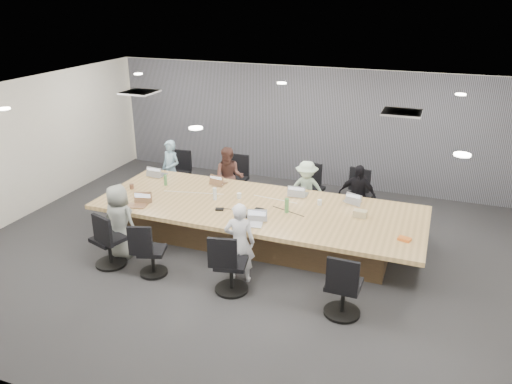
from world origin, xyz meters
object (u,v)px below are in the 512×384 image
(chair_3, at_px, (359,200))
(mug_brown, at_px, (132,186))
(person_2, at_px, (306,190))
(canvas_bag, at_px, (360,214))
(chair_1, at_px, (236,183))
(laptop_3, at_px, (352,201))
(laptop_2, at_px, (299,194))
(person_4, at_px, (120,221))
(person_0, at_px, (171,170))
(snack_packet, at_px, (405,239))
(laptop_4, at_px, (137,206))
(stapler, at_px, (244,215))
(chair_6, at_px, (231,268))
(chair_4, at_px, (109,243))
(person_1, at_px, (229,178))
(laptop_1, at_px, (218,183))
(conference_table, at_px, (258,222))
(chair_2, at_px, (310,193))
(laptop_0, at_px, (158,174))
(person_6, at_px, (240,242))
(bottle_clear, at_px, (215,194))
(laptop_6, at_px, (252,225))
(chair_7, at_px, (343,289))
(chair_0, at_px, (179,177))
(bottle_green_left, at_px, (165,180))
(person_3, at_px, (357,196))
(chair_5, at_px, (152,255))
(bottle_green_right, at_px, (287,205))

(chair_3, xyz_separation_m, mug_brown, (-4.24, -1.79, 0.37))
(person_2, relative_size, canvas_bag, 5.41)
(chair_1, bearing_deg, laptop_3, 161.15)
(laptop_2, relative_size, person_4, 0.25)
(person_0, height_order, snack_packet, person_0)
(person_0, bearing_deg, chair_3, 19.69)
(laptop_4, distance_m, stapler, 2.03)
(chair_6, xyz_separation_m, person_4, (-2.27, 0.35, 0.26))
(chair_4, height_order, laptop_4, chair_4)
(person_1, xyz_separation_m, laptop_1, (0.00, -0.55, 0.08))
(conference_table, relative_size, chair_2, 7.05)
(laptop_0, relative_size, mug_brown, 3.49)
(person_1, xyz_separation_m, person_2, (1.72, 0.00, -0.05))
(person_6, height_order, mug_brown, person_6)
(conference_table, height_order, person_2, person_2)
(person_2, relative_size, bottle_clear, 5.25)
(chair_3, xyz_separation_m, bottle_clear, (-2.45, -1.71, 0.44))
(chair_4, relative_size, snack_packet, 4.26)
(laptop_1, bearing_deg, stapler, 139.73)
(conference_table, relative_size, chair_3, 7.12)
(laptop_6, bearing_deg, person_2, 68.83)
(laptop_1, xyz_separation_m, stapler, (1.10, -1.35, 0.02))
(chair_7, bearing_deg, chair_0, 144.89)
(laptop_3, xyz_separation_m, bottle_green_left, (-3.71, -0.48, 0.11))
(laptop_1, relative_size, mug_brown, 3.11)
(person_0, relative_size, laptop_2, 3.94)
(person_4, bearing_deg, conference_table, -141.87)
(chair_0, xyz_separation_m, snack_packet, (5.24, -2.17, 0.39))
(chair_7, xyz_separation_m, mug_brown, (-4.60, 1.61, 0.37))
(person_6, distance_m, mug_brown, 3.11)
(conference_table, distance_m, person_3, 2.10)
(laptop_6, bearing_deg, snack_packet, -3.87)
(person_1, xyz_separation_m, person_4, (-0.91, -2.70, 0.00))
(person_1, bearing_deg, canvas_bag, -34.31)
(chair_4, bearing_deg, bottle_clear, 72.31)
(chair_5, xyz_separation_m, person_6, (1.42, 0.35, 0.32))
(chair_2, bearing_deg, chair_3, -169.34)
(chair_2, bearing_deg, canvas_bag, 140.71)
(chair_7, bearing_deg, conference_table, 140.62)
(chair_4, bearing_deg, chair_5, 18.06)
(chair_7, distance_m, person_2, 3.36)
(chair_7, xyz_separation_m, person_6, (-1.76, 0.35, 0.26))
(chair_1, bearing_deg, canvas_bag, 152.24)
(conference_table, xyz_separation_m, person_4, (-2.08, -1.35, 0.27))
(chair_2, xyz_separation_m, chair_7, (1.40, -3.40, -0.01))
(person_6, bearing_deg, person_0, -58.22)
(bottle_green_right, xyz_separation_m, snack_packet, (2.07, -0.37, -0.11))
(bottle_green_left, relative_size, bottle_green_right, 0.85)
(chair_6, xyz_separation_m, bottle_clear, (-1.05, 1.69, 0.44))
(person_3, bearing_deg, chair_4, -135.28)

